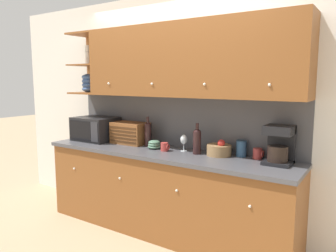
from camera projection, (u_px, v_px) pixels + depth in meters
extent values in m
plane|color=tan|center=(178.00, 222.00, 3.85)|extent=(24.00, 24.00, 0.00)
cube|color=white|center=(179.00, 111.00, 3.69)|extent=(5.23, 0.06, 2.60)
cube|color=brown|center=(164.00, 194.00, 3.54)|extent=(2.83, 0.59, 0.86)
cube|color=#4C4C51|center=(163.00, 153.00, 3.47)|extent=(2.85, 0.62, 0.04)
sphere|color=white|center=(74.00, 169.00, 3.84)|extent=(0.03, 0.03, 0.03)
sphere|color=white|center=(120.00, 178.00, 3.46)|extent=(0.03, 0.03, 0.03)
sphere|color=white|center=(177.00, 191.00, 3.07)|extent=(0.03, 0.03, 0.03)
sphere|color=white|center=(250.00, 206.00, 2.69)|extent=(0.03, 0.03, 0.03)
cube|color=#4C4C51|center=(178.00, 121.00, 3.68)|extent=(2.83, 0.01, 0.58)
cube|color=brown|center=(187.00, 60.00, 3.32)|extent=(2.41, 0.37, 0.74)
cube|color=brown|center=(99.00, 64.00, 4.23)|extent=(0.42, 0.02, 0.74)
cube|color=brown|center=(89.00, 93.00, 4.14)|extent=(0.42, 0.37, 0.02)
cube|color=brown|center=(89.00, 65.00, 4.09)|extent=(0.42, 0.37, 0.02)
cube|color=brown|center=(88.00, 34.00, 4.04)|extent=(0.42, 0.37, 0.02)
sphere|color=white|center=(109.00, 84.00, 3.69)|extent=(0.03, 0.03, 0.03)
sphere|color=white|center=(152.00, 84.00, 3.36)|extent=(0.03, 0.03, 0.03)
sphere|color=white|center=(204.00, 84.00, 3.04)|extent=(0.03, 0.03, 0.03)
sphere|color=white|center=(269.00, 85.00, 2.71)|extent=(0.03, 0.03, 0.03)
ellipsoid|color=#3D5B93|center=(89.00, 89.00, 4.13)|extent=(0.18, 0.18, 0.08)
ellipsoid|color=#3D5B93|center=(89.00, 85.00, 4.13)|extent=(0.18, 0.18, 0.08)
ellipsoid|color=#3D5B93|center=(89.00, 81.00, 4.12)|extent=(0.18, 0.18, 0.08)
ellipsoid|color=#3D5B93|center=(89.00, 77.00, 4.11)|extent=(0.18, 0.18, 0.08)
cylinder|color=silver|center=(88.00, 61.00, 4.08)|extent=(0.07, 0.07, 0.08)
cylinder|color=silver|center=(88.00, 55.00, 4.07)|extent=(0.07, 0.07, 0.08)
cylinder|color=silver|center=(88.00, 49.00, 4.06)|extent=(0.07, 0.07, 0.08)
cube|color=black|center=(96.00, 129.00, 4.09)|extent=(0.51, 0.40, 0.29)
cube|color=black|center=(80.00, 130.00, 3.95)|extent=(0.36, 0.01, 0.23)
cube|color=#2D2D33|center=(94.00, 132.00, 3.82)|extent=(0.11, 0.01, 0.23)
cube|color=brown|center=(130.00, 133.00, 3.89)|extent=(0.42, 0.26, 0.25)
cube|color=#4B2C16|center=(123.00, 141.00, 3.79)|extent=(0.39, 0.01, 0.02)
cube|color=#4B2C16|center=(123.00, 138.00, 3.78)|extent=(0.39, 0.01, 0.02)
cube|color=#4B2C16|center=(123.00, 134.00, 3.77)|extent=(0.39, 0.01, 0.02)
cube|color=#4B2C16|center=(123.00, 131.00, 3.77)|extent=(0.39, 0.01, 0.02)
cube|color=#4B2C16|center=(123.00, 128.00, 3.76)|extent=(0.39, 0.01, 0.02)
cylinder|color=black|center=(148.00, 136.00, 3.71)|extent=(0.08, 0.08, 0.24)
sphere|color=black|center=(148.00, 126.00, 3.70)|extent=(0.08, 0.08, 0.08)
cylinder|color=black|center=(148.00, 120.00, 3.69)|extent=(0.03, 0.03, 0.08)
ellipsoid|color=slate|center=(154.00, 147.00, 3.60)|extent=(0.14, 0.14, 0.04)
ellipsoid|color=slate|center=(154.00, 144.00, 3.59)|extent=(0.14, 0.14, 0.04)
ellipsoid|color=slate|center=(154.00, 142.00, 3.59)|extent=(0.13, 0.13, 0.04)
cylinder|color=#B73D38|center=(164.00, 147.00, 3.48)|extent=(0.08, 0.08, 0.09)
torus|color=#B73D38|center=(168.00, 147.00, 3.45)|extent=(0.01, 0.06, 0.06)
cylinder|color=silver|center=(184.00, 151.00, 3.47)|extent=(0.07, 0.07, 0.01)
cylinder|color=silver|center=(184.00, 147.00, 3.46)|extent=(0.01, 0.01, 0.07)
ellipsoid|color=silver|center=(184.00, 139.00, 3.45)|extent=(0.07, 0.07, 0.10)
cylinder|color=black|center=(197.00, 143.00, 3.33)|extent=(0.08, 0.08, 0.22)
sphere|color=black|center=(197.00, 133.00, 3.31)|extent=(0.08, 0.08, 0.08)
cylinder|color=black|center=(197.00, 127.00, 3.30)|extent=(0.03, 0.03, 0.07)
cylinder|color=#937047|center=(219.00, 150.00, 3.27)|extent=(0.25, 0.25, 0.11)
sphere|color=red|center=(221.00, 143.00, 3.23)|extent=(0.08, 0.08, 0.08)
cylinder|color=#33567A|center=(241.00, 149.00, 3.22)|extent=(0.10, 0.10, 0.15)
cylinder|color=navy|center=(242.00, 141.00, 3.21)|extent=(0.11, 0.11, 0.01)
cylinder|color=#B73D38|center=(258.00, 154.00, 3.13)|extent=(0.09, 0.09, 0.10)
torus|color=#B73D38|center=(263.00, 154.00, 3.10)|extent=(0.01, 0.07, 0.07)
cube|color=black|center=(278.00, 163.00, 2.93)|extent=(0.24, 0.25, 0.03)
cylinder|color=black|center=(278.00, 154.00, 2.91)|extent=(0.18, 0.18, 0.14)
cube|color=black|center=(281.00, 143.00, 2.99)|extent=(0.24, 0.06, 0.35)
cube|color=black|center=(279.00, 130.00, 2.89)|extent=(0.24, 0.25, 0.08)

